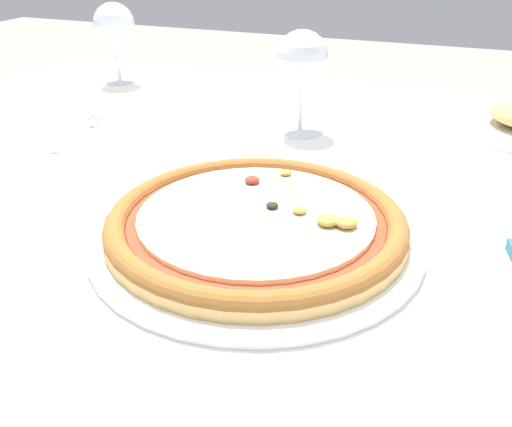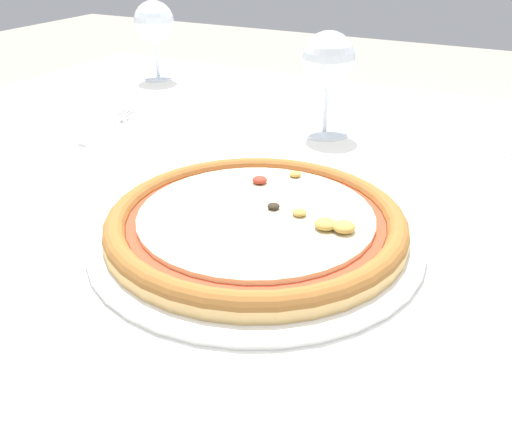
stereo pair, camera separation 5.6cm
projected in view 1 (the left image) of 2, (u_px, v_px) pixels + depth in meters
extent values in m
cube|color=brown|center=(336.00, 204.00, 0.70)|extent=(1.38, 0.88, 0.04)
cube|color=white|center=(337.00, 189.00, 0.69)|extent=(1.48, 0.98, 0.01)
cylinder|color=brown|center=(109.00, 236.00, 1.38)|extent=(0.06, 0.06, 0.71)
cylinder|color=white|center=(256.00, 236.00, 0.57)|extent=(0.33, 0.33, 0.01)
cylinder|color=#E0B26B|center=(256.00, 226.00, 0.56)|extent=(0.30, 0.30, 0.01)
torus|color=#935B28|center=(256.00, 221.00, 0.56)|extent=(0.30, 0.30, 0.02)
cylinder|color=#BC381E|center=(256.00, 219.00, 0.56)|extent=(0.25, 0.25, 0.00)
cylinder|color=beige|center=(256.00, 216.00, 0.56)|extent=(0.23, 0.23, 0.00)
ellipsoid|color=#BC9342|center=(328.00, 220.00, 0.53)|extent=(0.02, 0.02, 0.01)
ellipsoid|color=#BC9342|center=(299.00, 210.00, 0.56)|extent=(0.01, 0.01, 0.01)
ellipsoid|color=#2D2319|center=(272.00, 205.00, 0.57)|extent=(0.01, 0.01, 0.01)
ellipsoid|color=#A83323|center=(252.00, 180.00, 0.62)|extent=(0.02, 0.02, 0.01)
ellipsoid|color=#BC9342|center=(346.00, 222.00, 0.53)|extent=(0.02, 0.02, 0.01)
ellipsoid|color=#BC9342|center=(286.00, 172.00, 0.64)|extent=(0.01, 0.01, 0.01)
cube|color=silver|center=(72.00, 139.00, 0.83)|extent=(0.04, 0.11, 0.00)
cube|color=silver|center=(89.00, 125.00, 0.88)|extent=(0.03, 0.02, 0.00)
cube|color=silver|center=(89.00, 119.00, 0.91)|extent=(0.01, 0.04, 0.00)
cube|color=silver|center=(94.00, 119.00, 0.91)|extent=(0.01, 0.04, 0.00)
cube|color=silver|center=(99.00, 119.00, 0.90)|extent=(0.01, 0.04, 0.00)
cube|color=silver|center=(103.00, 120.00, 0.90)|extent=(0.01, 0.04, 0.00)
cylinder|color=silver|center=(120.00, 81.00, 1.12)|extent=(0.06, 0.06, 0.00)
cylinder|color=silver|center=(118.00, 61.00, 1.10)|extent=(0.01, 0.01, 0.07)
sphere|color=silver|center=(114.00, 24.00, 1.07)|extent=(0.08, 0.08, 0.08)
cylinder|color=silver|center=(299.00, 130.00, 0.86)|extent=(0.07, 0.07, 0.00)
cylinder|color=silver|center=(300.00, 104.00, 0.84)|extent=(0.01, 0.01, 0.08)
sphere|color=silver|center=(302.00, 57.00, 0.81)|extent=(0.08, 0.08, 0.08)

